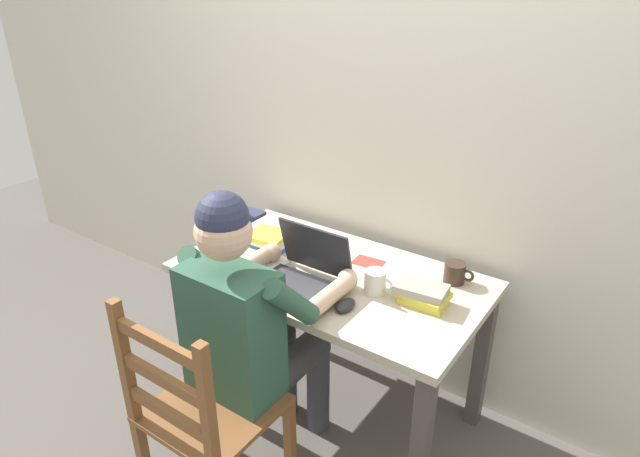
{
  "coord_description": "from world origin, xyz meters",
  "views": [
    {
      "loc": [
        1.11,
        -1.67,
        1.91
      ],
      "look_at": [
        -0.02,
        -0.05,
        0.95
      ],
      "focal_mm": 31.35,
      "sensor_mm": 36.0,
      "label": 1
    }
  ],
  "objects_px": {
    "computer_mouse": "(345,305)",
    "book_stack_main": "(270,240)",
    "laptop": "(303,273)",
    "desk": "(330,294)",
    "landscape_photo_print": "(368,262)",
    "book_stack_side": "(423,294)",
    "coffee_mug_dark": "(455,273)",
    "seated_person": "(252,324)",
    "wooden_chair": "(203,416)",
    "coffee_mug_white": "(376,282)"
  },
  "relations": [
    {
      "from": "computer_mouse",
      "to": "book_stack_main",
      "type": "height_order",
      "value": "book_stack_main"
    },
    {
      "from": "laptop",
      "to": "desk",
      "type": "bearing_deg",
      "value": 74.9
    },
    {
      "from": "computer_mouse",
      "to": "landscape_photo_print",
      "type": "bearing_deg",
      "value": 106.99
    },
    {
      "from": "book_stack_side",
      "to": "landscape_photo_print",
      "type": "bearing_deg",
      "value": 154.74
    },
    {
      "from": "desk",
      "to": "coffee_mug_dark",
      "type": "relative_size",
      "value": 10.28
    },
    {
      "from": "desk",
      "to": "laptop",
      "type": "bearing_deg",
      "value": -105.1
    },
    {
      "from": "seated_person",
      "to": "book_stack_side",
      "type": "height_order",
      "value": "seated_person"
    },
    {
      "from": "coffee_mug_dark",
      "to": "wooden_chair",
      "type": "bearing_deg",
      "value": -118.85
    },
    {
      "from": "landscape_photo_print",
      "to": "laptop",
      "type": "bearing_deg",
      "value": -116.44
    },
    {
      "from": "computer_mouse",
      "to": "coffee_mug_dark",
      "type": "relative_size",
      "value": 0.81
    },
    {
      "from": "computer_mouse",
      "to": "coffee_mug_dark",
      "type": "distance_m",
      "value": 0.49
    },
    {
      "from": "book_stack_side",
      "to": "landscape_photo_print",
      "type": "distance_m",
      "value": 0.36
    },
    {
      "from": "wooden_chair",
      "to": "book_stack_main",
      "type": "distance_m",
      "value": 0.84
    },
    {
      "from": "book_stack_main",
      "to": "coffee_mug_white",
      "type": "bearing_deg",
      "value": -4.77
    },
    {
      "from": "seated_person",
      "to": "coffee_mug_dark",
      "type": "height_order",
      "value": "seated_person"
    },
    {
      "from": "wooden_chair",
      "to": "book_stack_side",
      "type": "bearing_deg",
      "value": 56.62
    },
    {
      "from": "wooden_chair",
      "to": "book_stack_side",
      "type": "xyz_separation_m",
      "value": [
        0.47,
        0.72,
        0.3
      ]
    },
    {
      "from": "coffee_mug_dark",
      "to": "landscape_photo_print",
      "type": "height_order",
      "value": "coffee_mug_dark"
    },
    {
      "from": "desk",
      "to": "book_stack_side",
      "type": "height_order",
      "value": "book_stack_side"
    },
    {
      "from": "seated_person",
      "to": "coffee_mug_white",
      "type": "height_order",
      "value": "seated_person"
    },
    {
      "from": "coffee_mug_dark",
      "to": "book_stack_main",
      "type": "relative_size",
      "value": 0.67
    },
    {
      "from": "desk",
      "to": "computer_mouse",
      "type": "bearing_deg",
      "value": -44.33
    },
    {
      "from": "wooden_chair",
      "to": "coffee_mug_dark",
      "type": "bearing_deg",
      "value": 61.15
    },
    {
      "from": "desk",
      "to": "landscape_photo_print",
      "type": "relative_size",
      "value": 9.78
    },
    {
      "from": "book_stack_side",
      "to": "wooden_chair",
      "type": "bearing_deg",
      "value": -123.38
    },
    {
      "from": "computer_mouse",
      "to": "coffee_mug_white",
      "type": "bearing_deg",
      "value": 78.25
    },
    {
      "from": "book_stack_side",
      "to": "landscape_photo_print",
      "type": "relative_size",
      "value": 1.58
    },
    {
      "from": "desk",
      "to": "landscape_photo_print",
      "type": "distance_m",
      "value": 0.21
    },
    {
      "from": "coffee_mug_white",
      "to": "seated_person",
      "type": "bearing_deg",
      "value": -125.94
    },
    {
      "from": "wooden_chair",
      "to": "coffee_mug_dark",
      "type": "relative_size",
      "value": 7.69
    },
    {
      "from": "desk",
      "to": "computer_mouse",
      "type": "relative_size",
      "value": 12.72
    },
    {
      "from": "laptop",
      "to": "book_stack_side",
      "type": "bearing_deg",
      "value": 18.53
    },
    {
      "from": "wooden_chair",
      "to": "laptop",
      "type": "relative_size",
      "value": 2.88
    },
    {
      "from": "wooden_chair",
      "to": "book_stack_side",
      "type": "relative_size",
      "value": 4.65
    },
    {
      "from": "desk",
      "to": "coffee_mug_dark",
      "type": "xyz_separation_m",
      "value": [
        0.45,
        0.23,
        0.15
      ]
    },
    {
      "from": "book_stack_main",
      "to": "landscape_photo_print",
      "type": "xyz_separation_m",
      "value": [
        0.43,
        0.14,
        -0.04
      ]
    },
    {
      "from": "seated_person",
      "to": "landscape_photo_print",
      "type": "bearing_deg",
      "value": 75.98
    },
    {
      "from": "laptop",
      "to": "computer_mouse",
      "type": "xyz_separation_m",
      "value": [
        0.23,
        -0.05,
        -0.04
      ]
    },
    {
      "from": "wooden_chair",
      "to": "coffee_mug_white",
      "type": "height_order",
      "value": "wooden_chair"
    },
    {
      "from": "landscape_photo_print",
      "to": "book_stack_side",
      "type": "bearing_deg",
      "value": -29.76
    },
    {
      "from": "seated_person",
      "to": "book_stack_main",
      "type": "relative_size",
      "value": 6.79
    },
    {
      "from": "book_stack_main",
      "to": "desk",
      "type": "bearing_deg",
      "value": -3.71
    },
    {
      "from": "computer_mouse",
      "to": "coffee_mug_dark",
      "type": "xyz_separation_m",
      "value": [
        0.26,
        0.41,
        0.03
      ]
    },
    {
      "from": "book_stack_main",
      "to": "wooden_chair",
      "type": "bearing_deg",
      "value": -68.83
    },
    {
      "from": "wooden_chair",
      "to": "seated_person",
      "type": "bearing_deg",
      "value": 90.0
    },
    {
      "from": "seated_person",
      "to": "coffee_mug_white",
      "type": "relative_size",
      "value": 10.27
    },
    {
      "from": "seated_person",
      "to": "coffee_mug_dark",
      "type": "distance_m",
      "value": 0.83
    },
    {
      "from": "computer_mouse",
      "to": "seated_person",
      "type": "bearing_deg",
      "value": -137.28
    },
    {
      "from": "coffee_mug_dark",
      "to": "landscape_photo_print",
      "type": "xyz_separation_m",
      "value": [
        -0.37,
        -0.06,
        -0.04
      ]
    },
    {
      "from": "coffee_mug_dark",
      "to": "coffee_mug_white",
      "type": "bearing_deg",
      "value": -131.69
    }
  ]
}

